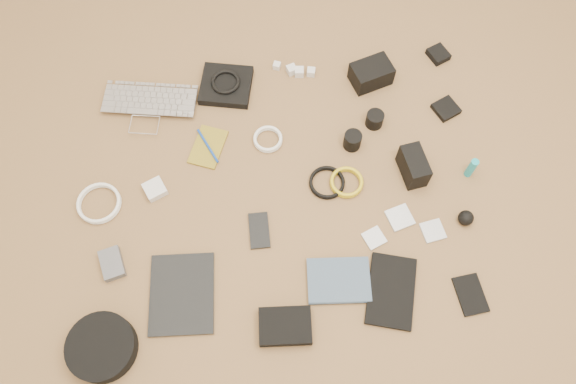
{
  "coord_description": "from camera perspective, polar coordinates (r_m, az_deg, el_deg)",
  "views": [
    {
      "loc": [
        -0.08,
        -0.78,
        1.75
      ],
      "look_at": [
        0.01,
        -0.01,
        0.02
      ],
      "focal_mm": 35.0,
      "sensor_mm": 36.0,
      "label": 1
    }
  ],
  "objects": [
    {
      "name": "notebook_black_a",
      "position": [
        1.83,
        10.43,
        -9.86
      ],
      "size": [
        0.2,
        0.26,
        0.02
      ],
      "primitive_type": "cube",
      "rotation": [
        0.0,
        0.0,
        -0.29
      ],
      "color": "black",
      "rests_on": "ground"
    },
    {
      "name": "filter_case_mid",
      "position": [
        1.91,
        11.29,
        -2.57
      ],
      "size": [
        0.1,
        0.1,
        0.01
      ],
      "primitive_type": "cube",
      "rotation": [
        0.0,
        0.0,
        0.26
      ],
      "color": "silver",
      "rests_on": "ground"
    },
    {
      "name": "power_brick",
      "position": [
        1.96,
        -13.37,
        0.28
      ],
      "size": [
        0.09,
        0.09,
        0.03
      ],
      "primitive_type": "cube",
      "rotation": [
        0.0,
        0.0,
        0.41
      ],
      "color": "silver",
      "rests_on": "ground"
    },
    {
      "name": "filter_case_right",
      "position": [
        1.92,
        14.5,
        -3.85
      ],
      "size": [
        0.08,
        0.08,
        0.01
      ],
      "primitive_type": "cube",
      "rotation": [
        0.0,
        0.0,
        0.15
      ],
      "color": "silver",
      "rests_on": "ground"
    },
    {
      "name": "filter_case_left",
      "position": [
        1.87,
        8.73,
        -4.64
      ],
      "size": [
        0.08,
        0.08,
        0.01
      ],
      "primitive_type": "cube",
      "rotation": [
        0.0,
        0.0,
        0.37
      ],
      "color": "silver",
      "rests_on": "ground"
    },
    {
      "name": "lens_pouch",
      "position": [
        2.28,
        15.02,
        13.35
      ],
      "size": [
        0.09,
        0.09,
        0.03
      ],
      "primitive_type": "cube",
      "rotation": [
        0.0,
        0.0,
        0.39
      ],
      "color": "black",
      "rests_on": "ground"
    },
    {
      "name": "lens_cleaner",
      "position": [
        2.01,
        18.13,
        2.34
      ],
      "size": [
        0.03,
        0.03,
        0.09
      ],
      "primitive_type": "cylinder",
      "rotation": [
        0.0,
        0.0,
        -0.4
      ],
      "color": "#1A9EAC",
      "rests_on": "ground"
    },
    {
      "name": "headphones",
      "position": [
        2.11,
        -6.37,
        11.06
      ],
      "size": [
        0.13,
        0.13,
        0.01
      ],
      "primitive_type": "torus",
      "rotation": [
        0.0,
        0.0,
        -0.24
      ],
      "color": "black",
      "rests_on": "headphone_pouch"
    },
    {
      "name": "drive_case",
      "position": [
        1.76,
        -0.28,
        -13.48
      ],
      "size": [
        0.17,
        0.13,
        0.04
      ],
      "primitive_type": "cube",
      "rotation": [
        0.0,
        0.0,
        -0.08
      ],
      "color": "black",
      "rests_on": "ground"
    },
    {
      "name": "battery_charger",
      "position": [
        1.9,
        -17.44,
        -6.96
      ],
      "size": [
        0.09,
        0.11,
        0.03
      ],
      "primitive_type": "cube",
      "rotation": [
        0.0,
        0.0,
        0.24
      ],
      "color": "#535458",
      "rests_on": "ground"
    },
    {
      "name": "air_blower",
      "position": [
        1.95,
        17.62,
        -2.53
      ],
      "size": [
        0.06,
        0.06,
        0.05
      ],
      "primitive_type": "sphere",
      "rotation": [
        0.0,
        0.0,
        -0.1
      ],
      "color": "black",
      "rests_on": "ground"
    },
    {
      "name": "flash",
      "position": [
        1.96,
        12.63,
        2.59
      ],
      "size": [
        0.09,
        0.14,
        0.1
      ],
      "primitive_type": "cube",
      "rotation": [
        0.0,
        0.0,
        0.14
      ],
      "color": "black",
      "rests_on": "ground"
    },
    {
      "name": "cable_white_b",
      "position": [
        2.0,
        -18.6,
        -1.16
      ],
      "size": [
        0.18,
        0.18,
        0.01
      ],
      "primitive_type": "torus",
      "rotation": [
        0.0,
        0.0,
        -0.29
      ],
      "color": "white",
      "rests_on": "ground"
    },
    {
      "name": "lens_a",
      "position": [
        1.99,
        6.56,
        5.23
      ],
      "size": [
        0.06,
        0.06,
        0.07
      ],
      "primitive_type": "cylinder",
      "rotation": [
        0.0,
        0.0,
        0.01
      ],
      "color": "black",
      "rests_on": "ground"
    },
    {
      "name": "charger_c",
      "position": [
        2.16,
        1.14,
        12.09
      ],
      "size": [
        0.04,
        0.04,
        0.03
      ],
      "primitive_type": "cube",
      "rotation": [
        0.0,
        0.0,
        -0.12
      ],
      "color": "silver",
      "rests_on": "ground"
    },
    {
      "name": "dslr_camera",
      "position": [
        2.14,
        8.45,
        11.79
      ],
      "size": [
        0.16,
        0.14,
        0.08
      ],
      "primitive_type": "cube",
      "rotation": [
        0.0,
        0.0,
        0.28
      ],
      "color": "black",
      "rests_on": "ground"
    },
    {
      "name": "laptop",
      "position": [
        2.12,
        -14.03,
        7.92
      ],
      "size": [
        0.38,
        0.3,
        0.03
      ],
      "primitive_type": "imported",
      "rotation": [
        0.0,
        0.0,
        -0.19
      ],
      "color": "#BCBCC1",
      "rests_on": "ground"
    },
    {
      "name": "tablet",
      "position": [
        1.83,
        -10.72,
        -10.12
      ],
      "size": [
        0.22,
        0.27,
        0.01
      ],
      "primitive_type": "cube",
      "rotation": [
        0.0,
        0.0,
        -0.07
      ],
      "color": "black",
      "rests_on": "ground"
    },
    {
      "name": "cable_black",
      "position": [
        1.93,
        3.97,
        0.9
      ],
      "size": [
        0.14,
        0.14,
        0.01
      ],
      "primitive_type": "torus",
      "rotation": [
        0.0,
        0.0,
        -0.14
      ],
      "color": "black",
      "rests_on": "ground"
    },
    {
      "name": "charger_d",
      "position": [
        2.16,
        2.36,
        12.09
      ],
      "size": [
        0.04,
        0.04,
        0.03
      ],
      "primitive_type": "cube",
      "rotation": [
        0.0,
        0.0,
        -0.25
      ],
      "color": "silver",
      "rests_on": "ground"
    },
    {
      "name": "headphone_pouch",
      "position": [
        2.13,
        -6.31,
        10.7
      ],
      "size": [
        0.22,
        0.21,
        0.03
      ],
      "primitive_type": "cube",
      "rotation": [
        0.0,
        0.0,
        -0.23
      ],
      "color": "black",
      "rests_on": "ground"
    },
    {
      "name": "charger_a",
      "position": [
        2.18,
        -1.14,
        12.7
      ],
      "size": [
        0.03,
        0.03,
        0.02
      ],
      "primitive_type": "cube",
      "rotation": [
        0.0,
        0.0,
        -0.41
      ],
      "color": "silver",
      "rests_on": "ground"
    },
    {
      "name": "charger_b",
      "position": [
        2.16,
        0.36,
        12.31
      ],
      "size": [
        0.04,
        0.04,
        0.03
      ],
      "primitive_type": "cube",
      "rotation": [
        0.0,
        0.0,
        0.3
      ],
      "color": "silver",
      "rests_on": "ground"
    },
    {
      "name": "paperback",
      "position": [
        1.79,
        5.34,
        -11.23
      ],
      "size": [
        0.21,
        0.17,
        0.02
      ],
      "primitive_type": "imported",
      "rotation": [
        0.0,
        0.0,
        1.48
      ],
      "color": "#3E526A",
      "rests_on": "ground"
    },
    {
      "name": "lens_b",
      "position": [
        2.05,
        8.79,
        7.31
      ],
      "size": [
        0.07,
        0.07,
        0.06
      ],
      "primitive_type": "cylinder",
      "rotation": [
        0.0,
        0.0,
        -0.1
      ],
      "color": "black",
      "rests_on": "ground"
    },
    {
      "name": "cable_yellow",
      "position": [
        1.94,
        5.95,
        0.91
      ],
      "size": [
        0.13,
        0.13,
        0.01
      ],
      "primitive_type": "torus",
      "rotation": [
        0.0,
        0.0,
        -0.17
      ],
      "color": "gold",
      "rests_on": "ground"
    },
    {
      "name": "pen_blue",
      "position": [
        2.01,
        -8.15,
        4.68
      ],
      "size": [
        0.07,
        0.14,
        0.01
      ],
      "primitive_type": "cylinder",
      "rotation": [
        1.57,
        0.0,
        0.42
      ],
      "color": "#143EA5",
      "rests_on": "notebook_olive"
    },
    {
      "name": "notebook_olive",
      "position": [
        2.01,
        -8.12,
        4.55
      ],
      "size": [
        0.16,
        0.19,
        0.01
      ],
      "primitive_type": "cube",
      "rotation": [
        0.0,
        0.0,
        -0.4
      ],
      "color": "olive",
      "rests_on": "ground"
    },
    {
      "name": "phone",
      "position": [
        1.86,
        -2.94,
        -3.93
      ],
      "size": [
        0.07,
        0.13,
        0.01
      ],
      "primitive_type": "cube",
      "rotation": [
        0.0,
        0.0,
        -0.02
      ],
      "color": "black",
      "rests_on": "ground"
    },
    {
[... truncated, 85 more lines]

